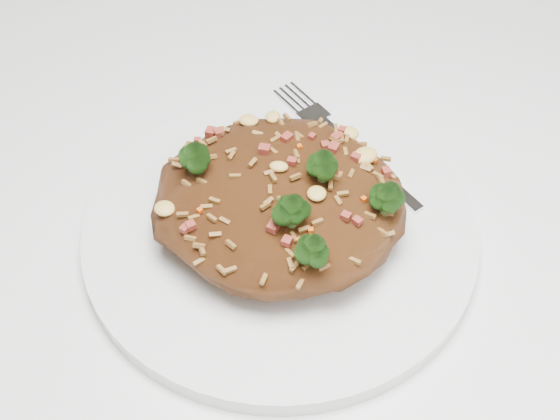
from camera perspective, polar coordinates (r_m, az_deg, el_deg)
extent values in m
cube|color=white|center=(0.52, 5.62, -10.43)|extent=(1.20, 0.80, 0.04)
cylinder|color=white|center=(0.54, 0.00, -1.52)|extent=(0.27, 0.27, 0.01)
ellipsoid|color=brown|center=(0.52, 0.00, 0.65)|extent=(0.17, 0.15, 0.05)
ellipsoid|color=black|center=(0.46, 2.50, -2.87)|extent=(0.02, 0.02, 0.02)
ellipsoid|color=black|center=(0.49, 7.77, 0.84)|extent=(0.02, 0.02, 0.02)
ellipsoid|color=black|center=(0.51, -6.21, 3.86)|extent=(0.02, 0.02, 0.02)
ellipsoid|color=black|center=(0.49, 3.18, 3.31)|extent=(0.02, 0.02, 0.02)
ellipsoid|color=black|center=(0.47, 0.85, 0.00)|extent=(0.02, 0.02, 0.02)
cube|color=silver|center=(0.57, 7.85, 2.11)|extent=(0.07, 0.08, 0.00)
cube|color=silver|center=(0.62, 1.89, 7.48)|extent=(0.04, 0.04, 0.00)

